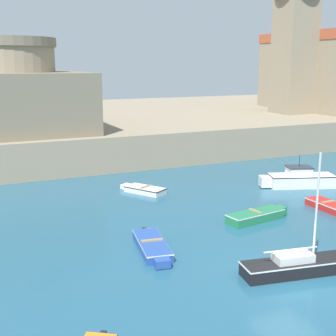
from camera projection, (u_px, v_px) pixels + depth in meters
name	position (u px, v px, depth m)	size (l,w,h in m)	color
ground_plane	(287.00, 278.00, 20.66)	(200.00, 200.00, 0.00)	#235670
quay_seawall	(71.00, 127.00, 57.88)	(120.00, 40.00, 3.14)	gray
motorboat_white_0	(299.00, 179.00, 35.80)	(5.84, 3.35, 2.49)	white
dinghy_green_1	(257.00, 215.00, 28.15)	(4.38, 1.77, 0.65)	#237A4C
sailboat_black_3	(305.00, 264.00, 21.13)	(6.49, 2.21, 5.53)	black
dinghy_white_4	(144.00, 189.00, 34.26)	(2.76, 3.56, 0.50)	white
dinghy_blue_5	(152.00, 246.00, 23.67)	(1.96, 4.61, 0.54)	#284C9E
dinghy_red_6	(329.00, 206.00, 30.20)	(1.27, 3.59, 0.56)	red
church	(317.00, 67.00, 61.23)	(13.71, 16.00, 15.60)	gray
fortress	(11.00, 96.00, 42.62)	(13.27, 13.27, 8.34)	#796C57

